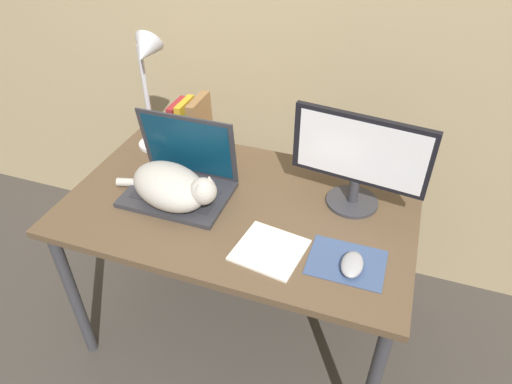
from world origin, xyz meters
name	(u,v)px	position (x,y,z in m)	size (l,w,h in m)	color
desk	(240,219)	(0.00, 0.38, 0.64)	(1.25, 0.76, 0.71)	brown
laptop	(181,179)	(-0.23, 0.38, 0.76)	(0.38, 0.27, 0.28)	#2D2D33
cat	(172,187)	(-0.23, 0.31, 0.78)	(0.43, 0.29, 0.15)	#B2ADA3
external_monitor	(359,159)	(0.38, 0.52, 0.90)	(0.47, 0.19, 0.35)	#333338
mousepad	(346,262)	(0.42, 0.22, 0.71)	(0.24, 0.18, 0.00)	#384C75
computer_mouse	(352,264)	(0.44, 0.20, 0.73)	(0.07, 0.11, 0.03)	#99999E
book_row	(192,127)	(-0.31, 0.65, 0.82)	(0.14, 0.16, 0.25)	maroon
desk_lamp	(147,73)	(-0.45, 0.60, 1.06)	(0.17, 0.17, 0.51)	silver
notepad	(270,250)	(0.18, 0.19, 0.72)	(0.24, 0.23, 0.01)	silver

